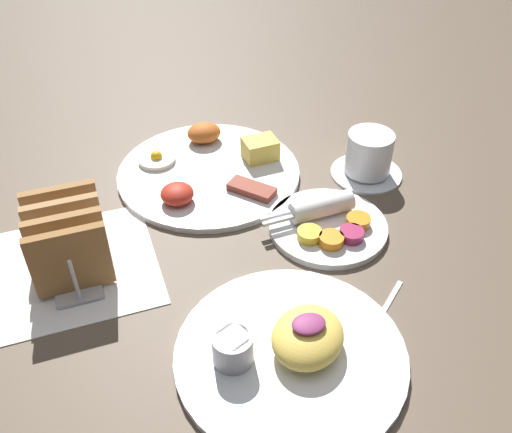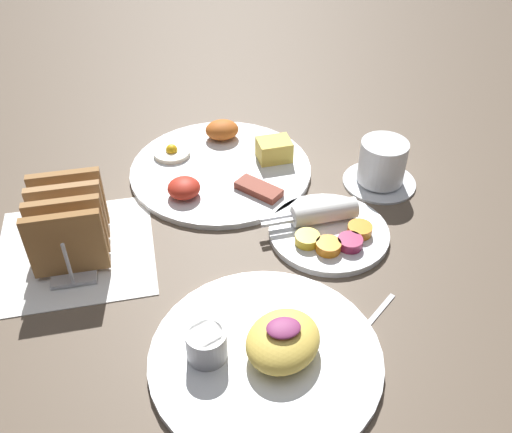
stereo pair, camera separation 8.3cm
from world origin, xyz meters
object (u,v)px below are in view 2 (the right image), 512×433
(coffee_cup, at_px, (382,165))
(toast_rack, at_px, (69,224))
(plate_breakfast, at_px, (222,166))
(plate_foreground, at_px, (263,352))
(plate_condiments, at_px, (328,229))

(coffee_cup, bearing_deg, toast_rack, -172.31)
(toast_rack, height_order, coffee_cup, toast_rack)
(plate_breakfast, relative_size, plate_foreground, 1.11)
(plate_condiments, distance_m, coffee_cup, 0.16)
(plate_breakfast, bearing_deg, toast_rack, -146.80)
(plate_condiments, relative_size, plate_foreground, 0.68)
(plate_foreground, xyz_separation_m, toast_rack, (-0.22, 0.24, 0.04))
(plate_breakfast, distance_m, plate_condiments, 0.23)
(plate_breakfast, relative_size, coffee_cup, 2.55)
(plate_foreground, relative_size, coffee_cup, 2.30)
(toast_rack, distance_m, coffee_cup, 0.49)
(plate_breakfast, distance_m, toast_rack, 0.29)
(plate_breakfast, xyz_separation_m, plate_condiments, (0.13, -0.20, 0.00))
(plate_breakfast, bearing_deg, plate_condiments, -57.31)
(plate_foreground, height_order, toast_rack, toast_rack)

